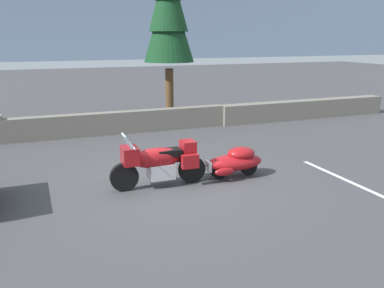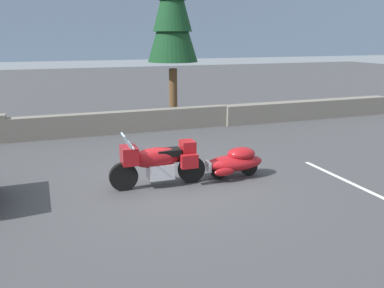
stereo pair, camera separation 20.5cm
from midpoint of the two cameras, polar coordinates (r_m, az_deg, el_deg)
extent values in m
plane|color=#424244|center=(9.88, -3.40, -5.54)|extent=(80.00, 80.00, 0.00)
cube|color=slate|center=(15.14, -10.15, 3.02)|extent=(8.00, 0.45, 0.80)
cube|color=slate|center=(18.34, 15.28, 4.74)|extent=(8.00, 0.58, 0.79)
cube|color=#7F93AD|center=(104.67, -20.60, 16.38)|extent=(240.00, 80.00, 16.00)
cylinder|color=black|center=(9.45, -10.13, -4.60)|extent=(0.66, 0.15, 0.66)
cylinder|color=black|center=(9.84, -0.63, -3.57)|extent=(0.66, 0.15, 0.66)
cube|color=silver|center=(9.61, -5.00, -3.77)|extent=(0.61, 0.45, 0.36)
ellipsoid|color=maroon|center=(9.48, -5.62, -1.95)|extent=(1.21, 0.46, 0.48)
cube|color=maroon|center=(9.32, -9.36, -1.61)|extent=(0.37, 0.53, 0.40)
cube|color=#9EB7C6|center=(9.22, -9.75, 0.33)|extent=(0.20, 0.44, 0.34)
cube|color=black|center=(9.53, -3.90, -1.20)|extent=(0.57, 0.37, 0.16)
cube|color=maroon|center=(9.64, -1.20, -0.36)|extent=(0.33, 0.41, 0.28)
cube|color=maroon|center=(9.43, -0.88, -2.47)|extent=(0.40, 0.17, 0.32)
cube|color=maroon|center=(9.98, -2.03, -1.51)|extent=(0.40, 0.17, 0.32)
cylinder|color=silver|center=(9.27, -9.12, -0.21)|extent=(0.05, 0.70, 0.04)
cylinder|color=silver|center=(9.37, -9.90, -3.13)|extent=(0.26, 0.07, 0.54)
cylinder|color=black|center=(10.13, 3.29, -3.70)|extent=(0.44, 0.11, 0.44)
cylinder|color=black|center=(10.47, 7.44, -3.18)|extent=(0.44, 0.11, 0.44)
ellipsoid|color=maroon|center=(10.25, 5.42, -2.59)|extent=(1.51, 0.71, 0.40)
ellipsoid|color=maroon|center=(10.26, 6.36, -1.31)|extent=(0.73, 0.57, 0.32)
cube|color=silver|center=(9.98, 1.73, -3.13)|extent=(0.07, 0.32, 0.24)
ellipsoid|color=maroon|center=(9.84, 4.04, -3.92)|extent=(0.52, 0.15, 0.20)
ellipsoid|color=maroon|center=(10.39, 2.59, -2.86)|extent=(0.52, 0.15, 0.20)
cylinder|color=silver|center=(9.87, -0.37, -3.87)|extent=(0.70, 0.06, 0.05)
cylinder|color=brown|center=(17.56, -3.52, 7.05)|extent=(0.35, 0.35, 2.15)
cone|color=#143D1E|center=(17.41, -3.68, 17.04)|extent=(2.09, 2.09, 3.39)
cube|color=silver|center=(10.64, 20.86, -5.00)|extent=(0.12, 3.60, 0.01)
camera|label=1|loc=(0.10, -90.58, -0.15)|focal=37.91mm
camera|label=2|loc=(0.10, 89.42, 0.15)|focal=37.91mm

